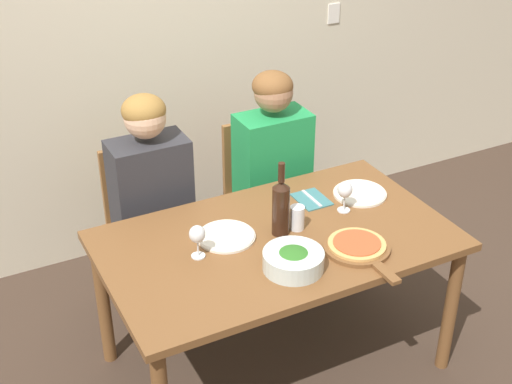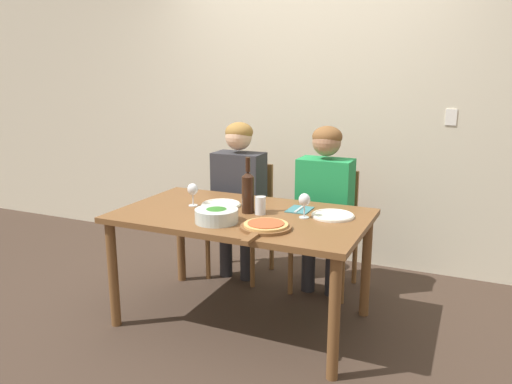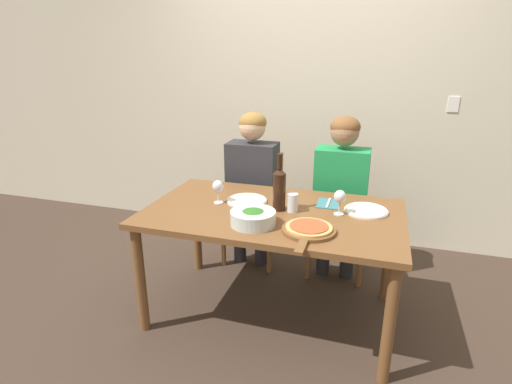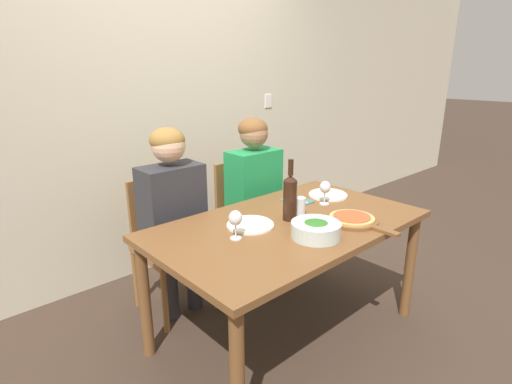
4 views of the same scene
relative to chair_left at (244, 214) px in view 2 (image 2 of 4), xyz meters
The scene contains 16 objects.
ground_plane 0.96m from the chair_left, 65.59° to the right, with size 40.00×40.00×0.00m, color #3D2D23.
back_wall 1.10m from the chair_left, 59.32° to the left, with size 10.00×0.06×2.70m.
dining_table 0.85m from the chair_left, 65.59° to the right, with size 1.54×0.90×0.72m.
chair_left is the anchor object (origin of this frame).
chair_right 0.68m from the chair_left, ahead, with size 0.42×0.42×0.87m.
person_woman 0.28m from the chair_left, 90.00° to the right, with size 0.47×0.51×1.21m.
person_man 0.74m from the chair_left, ahead, with size 0.47×0.51×1.21m.
wine_bottle 0.91m from the chair_left, 62.91° to the right, with size 0.08×0.08×0.35m.
broccoli_bowl 1.07m from the chair_left, 73.55° to the right, with size 0.25×0.25×0.09m.
dinner_plate_left 0.72m from the chair_left, 77.59° to the right, with size 0.26×0.26×0.02m.
dinner_plate_right 1.10m from the chair_left, 34.66° to the right, with size 0.26×0.26×0.02m.
pizza_on_board 1.20m from the chair_left, 58.85° to the right, with size 0.29×0.43×0.04m.
wine_glass_left 0.81m from the chair_left, 91.63° to the right, with size 0.07×0.07×0.15m.
wine_glass_right 1.07m from the chair_left, 43.79° to the right, with size 0.07×0.07×0.15m.
water_tumbler 0.92m from the chair_left, 57.98° to the right, with size 0.07×0.07×0.11m.
fork_on_napkin 0.89m from the chair_left, 40.08° to the right, with size 0.14×0.18×0.01m.
Camera 2 is at (1.29, -2.68, 1.57)m, focal length 35.00 mm.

